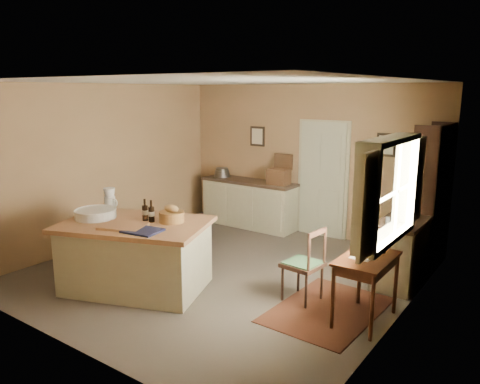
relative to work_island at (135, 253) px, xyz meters
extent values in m
plane|color=brown|center=(0.61, 1.09, -0.48)|extent=(5.00, 5.00, 0.00)
cube|color=#9B754E|center=(0.61, 3.59, 0.87)|extent=(5.00, 0.10, 2.70)
cube|color=#9B754E|center=(0.61, -1.41, 0.87)|extent=(5.00, 0.10, 2.70)
cube|color=#9B754E|center=(-1.89, 1.09, 0.87)|extent=(0.10, 5.00, 2.70)
cube|color=#9B754E|center=(3.11, 1.09, 0.87)|extent=(0.10, 5.00, 2.70)
plane|color=silver|center=(0.61, 1.09, 2.22)|extent=(5.00, 5.00, 0.00)
cube|color=#BCBF9F|center=(0.96, 3.56, 0.57)|extent=(0.97, 0.06, 2.11)
cube|color=black|center=(-0.44, 3.57, 1.24)|extent=(0.32, 0.02, 0.38)
cube|color=beige|center=(-0.44, 3.56, 1.24)|extent=(0.24, 0.01, 0.30)
cube|color=black|center=(2.06, 3.57, 1.24)|extent=(0.32, 0.02, 0.38)
cube|color=beige|center=(2.06, 3.56, 1.24)|extent=(0.24, 0.01, 0.30)
cube|color=#BEBB94|center=(2.98, 0.89, 0.54)|extent=(0.25, 1.32, 0.06)
cube|color=#BEBB94|center=(2.98, 0.89, 1.60)|extent=(0.25, 1.32, 0.06)
cube|color=white|center=(3.10, 0.89, 1.07)|extent=(0.01, 1.20, 1.00)
cube|color=#BEBB94|center=(3.07, 0.07, 1.07)|extent=(0.04, 0.35, 1.00)
cube|color=#BEBB94|center=(3.07, 1.71, 1.07)|extent=(0.04, 0.35, 1.00)
cube|color=#BEBB94|center=(0.01, 0.00, -0.06)|extent=(2.00, 1.62, 0.85)
cube|color=#9C6847|center=(0.01, 0.00, 0.40)|extent=(2.17, 1.79, 0.06)
cylinder|color=white|center=(-0.57, -0.16, 0.48)|extent=(0.54, 0.54, 0.11)
cube|color=#9C6847|center=(0.08, -0.24, 0.44)|extent=(0.64, 0.54, 0.03)
cube|color=black|center=(0.41, -0.23, 0.44)|extent=(0.48, 0.41, 0.02)
cylinder|color=brown|center=(0.40, 0.29, 0.50)|extent=(0.33, 0.33, 0.14)
cylinder|color=black|center=(0.06, 0.14, 0.57)|extent=(0.08, 0.08, 0.29)
cylinder|color=black|center=(0.18, 0.14, 0.57)|extent=(0.08, 0.08, 0.29)
cube|color=#BEBB94|center=(-0.44, 3.29, -0.06)|extent=(1.87, 0.51, 0.85)
cube|color=#332319|center=(-0.44, 3.29, 0.39)|extent=(1.91, 0.54, 0.05)
cube|color=#4F311C|center=(0.21, 3.29, 0.56)|extent=(0.37, 0.28, 0.28)
cylinder|color=#59544F|center=(-1.10, 3.29, 0.51)|extent=(0.32, 0.32, 0.18)
cube|color=#492011|center=(2.36, 0.88, -0.48)|extent=(1.15, 1.64, 0.01)
cube|color=#3A1A0C|center=(2.81, 0.88, 0.27)|extent=(0.52, 0.86, 0.03)
cube|color=#3A1A0C|center=(2.81, 0.88, 0.20)|extent=(0.46, 0.80, 0.10)
cube|color=silver|center=(2.76, 0.88, 0.29)|extent=(0.22, 0.30, 0.01)
cylinder|color=black|center=(2.91, 1.12, 0.31)|extent=(0.05, 0.05, 0.05)
cylinder|color=#3A1A0C|center=(2.59, 0.49, -0.12)|extent=(0.04, 0.04, 0.72)
cylinder|color=#3A1A0C|center=(3.03, 0.49, -0.12)|extent=(0.04, 0.04, 0.72)
cylinder|color=#3A1A0C|center=(2.59, 1.27, -0.12)|extent=(0.04, 0.04, 0.72)
cylinder|color=#3A1A0C|center=(3.03, 1.27, -0.12)|extent=(0.04, 0.04, 0.72)
cube|color=#BEBB94|center=(2.81, 2.17, -0.06)|extent=(0.52, 0.94, 0.85)
cube|color=#332319|center=(2.81, 2.17, 0.39)|extent=(0.55, 0.98, 0.05)
cylinder|color=silver|center=(2.78, 2.02, 0.46)|extent=(0.23, 0.23, 0.09)
cube|color=black|center=(2.92, 2.63, 0.58)|extent=(0.36, 0.04, 2.13)
cube|color=black|center=(2.92, 3.55, 0.58)|extent=(0.36, 0.04, 2.13)
cube|color=black|center=(3.09, 3.09, 0.58)|extent=(0.02, 0.96, 2.13)
cube|color=black|center=(2.92, 3.09, -0.43)|extent=(0.36, 0.92, 0.03)
cube|color=black|center=(2.92, 3.09, 0.10)|extent=(0.36, 0.92, 0.03)
cube|color=black|center=(2.92, 3.09, 0.63)|extent=(0.36, 0.92, 0.03)
cube|color=black|center=(2.92, 3.09, 1.06)|extent=(0.36, 0.92, 0.03)
cube|color=black|center=(2.92, 3.09, 1.48)|extent=(0.36, 0.92, 0.03)
cylinder|color=white|center=(2.92, 3.09, 0.69)|extent=(0.12, 0.12, 0.11)
camera|label=1|loc=(4.52, -3.95, 2.10)|focal=35.00mm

